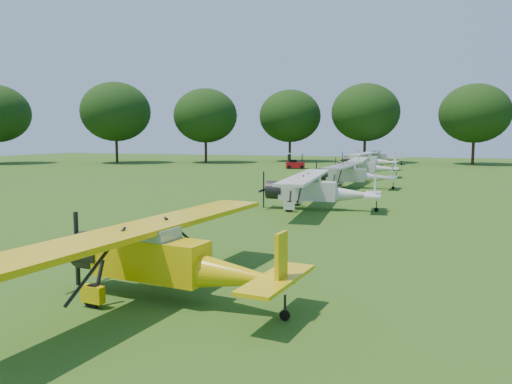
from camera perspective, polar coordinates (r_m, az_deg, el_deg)
ground at (r=28.06m, az=3.94°, el=-2.59°), size 160.00×160.00×0.00m
tree_belt at (r=27.45m, az=11.62°, el=13.92°), size 137.36×130.27×14.52m
aircraft_2 at (r=13.60m, az=-10.29°, el=-6.93°), size 7.03×11.17×2.19m
aircraft_3 at (r=29.91m, az=6.92°, el=0.46°), size 7.12×11.34×2.23m
aircraft_4 at (r=43.03m, az=10.95°, el=2.15°), size 6.88×10.95×2.16m
aircraft_5 at (r=54.68m, az=12.28°, el=2.99°), size 6.74×10.73×2.12m
aircraft_6 at (r=66.97m, az=12.62°, el=3.68°), size 7.32×11.67×2.29m
aircraft_7 at (r=79.06m, az=13.86°, el=3.99°), size 6.85×10.89×2.15m
golf_cart at (r=66.96m, az=4.44°, el=3.26°), size 2.74×2.14×2.07m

